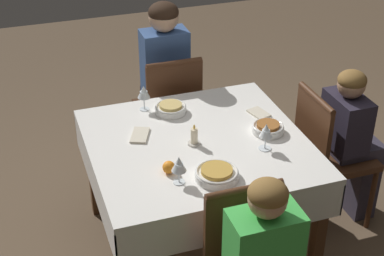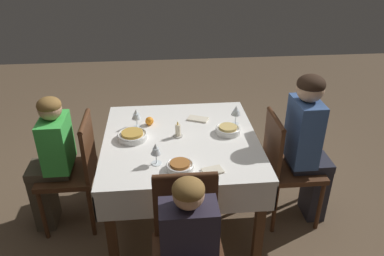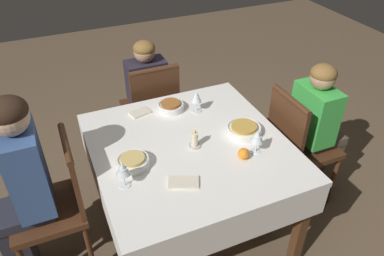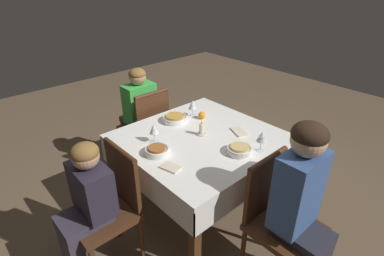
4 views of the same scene
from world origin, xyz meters
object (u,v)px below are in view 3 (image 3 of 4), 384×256
person_child_green (318,128)px  wine_glass_north (196,97)px  bowl_north (171,106)px  person_adult_denim (21,185)px  bowl_west (133,161)px  wine_glass_west (123,169)px  wine_glass_east (257,137)px  orange_fruit (244,154)px  dining_table (190,156)px  chair_north (152,107)px  napkin_red_folded (140,113)px  chair_east (297,143)px  bowl_east (244,129)px  person_child_dark (145,92)px  candle_centerpiece (195,141)px  chair_west (57,201)px  napkin_spare_side (183,182)px

person_child_green → wine_glass_north: (-0.77, 0.33, 0.24)m
bowl_north → wine_glass_north: bearing=-30.1°
wine_glass_north → person_child_green: bearing=-23.3°
person_adult_denim → bowl_west: person_adult_denim is taller
wine_glass_west → wine_glass_east: 0.76m
person_child_green → orange_fruit: bearing=106.4°
dining_table → chair_north: chair_north is taller
bowl_west → napkin_red_folded: 0.51m
napkin_red_folded → chair_east: bearing=-25.3°
wine_glass_north → bowl_east: wine_glass_north is taller
chair_north → person_child_dark: 0.17m
wine_glass_west → bowl_north: wine_glass_west is taller
person_child_green → candle_centerpiece: person_child_green is taller
bowl_north → bowl_east: same height
wine_glass_north → orange_fruit: wine_glass_north is taller
chair_west → chair_north: same height
person_child_green → wine_glass_north: bearing=66.7°
chair_west → bowl_west: size_ratio=4.93×
bowl_west → wine_glass_west: 0.18m
dining_table → chair_north: 0.82m
dining_table → bowl_north: bowl_north is taller
person_child_dark → napkin_red_folded: bearing=70.3°
bowl_north → bowl_east: size_ratio=0.81×
chair_north → bowl_east: size_ratio=4.17×
bowl_east → napkin_spare_side: bowl_east is taller
chair_west → napkin_red_folded: size_ratio=6.19×
wine_glass_north → bowl_north: bearing=149.9°
chair_east → bowl_east: size_ratio=4.17×
wine_glass_west → bowl_north: bearing=51.0°
dining_table → napkin_red_folded: 0.48m
wine_glass_north → napkin_spare_side: (-0.33, -0.59, -0.10)m
chair_north → person_adult_denim: size_ratio=0.75×
chair_east → person_child_dark: (-0.77, 0.99, 0.05)m
bowl_east → napkin_spare_side: size_ratio=1.20×
wine_glass_east → candle_centerpiece: 0.36m
wine_glass_west → napkin_spare_side: (0.28, -0.10, -0.11)m
bowl_west → bowl_north: bearing=49.0°
person_adult_denim → person_child_dark: bearing=133.1°
bowl_north → napkin_red_folded: 0.21m
wine_glass_west → orange_fruit: 0.67m
candle_centerpiece → napkin_spare_side: bearing=-124.3°
person_child_dark → bowl_east: size_ratio=4.70×
person_adult_denim → bowl_north: bearing=108.4°
chair_east → napkin_red_folded: size_ratio=6.19×
wine_glass_east → chair_west: bearing=165.6°
person_child_dark → bowl_west: (-0.37, -1.01, 0.19)m
person_adult_denim → bowl_east: (1.28, -0.10, 0.06)m
chair_east → wine_glass_east: 0.59m
dining_table → wine_glass_west: wine_glass_west is taller
dining_table → bowl_east: bearing=-3.5°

